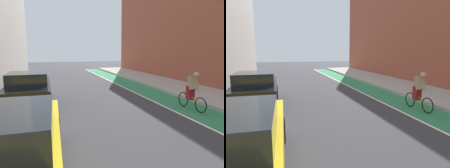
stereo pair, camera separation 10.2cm
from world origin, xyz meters
TOP-DOWN VIEW (x-y plane):
  - ground_plane at (0.00, 13.64)m, footprint 77.63×77.63m
  - bike_lane_paint at (3.40, 15.64)m, footprint 1.60×35.29m
  - lane_divider_stripe at (2.50, 15.64)m, footprint 0.12×35.29m
  - sidewalk_right at (5.84, 15.64)m, footprint 3.29×35.29m
  - parked_sedan_black at (-3.15, 16.01)m, footprint 1.83×4.27m
  - cyclist_trailing at (3.32, 13.55)m, footprint 0.48×1.68m

SIDE VIEW (x-z plane):
  - ground_plane at x=0.00m, z-range 0.00..0.00m
  - bike_lane_paint at x=3.40m, z-range 0.00..0.00m
  - lane_divider_stripe at x=2.50m, z-range 0.00..0.00m
  - sidewalk_right at x=5.84m, z-range 0.00..0.14m
  - parked_sedan_black at x=-3.15m, z-range 0.02..1.55m
  - cyclist_trailing at x=3.32m, z-range 0.01..1.60m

